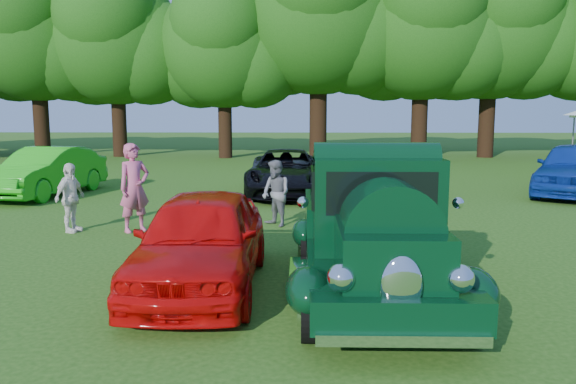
{
  "coord_description": "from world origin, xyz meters",
  "views": [
    {
      "loc": [
        -0.47,
        -8.79,
        2.69
      ],
      "look_at": [
        -0.7,
        2.11,
        1.1
      ],
      "focal_mm": 35.0,
      "sensor_mm": 36.0,
      "label": 1
    }
  ],
  "objects_px": {
    "back_car_orange": "(382,172)",
    "spectator_grey": "(276,193)",
    "spectator_pink": "(134,188)",
    "back_car_blue": "(574,169)",
    "spectator_white": "(70,198)",
    "red_convertible": "(201,240)",
    "hero_pickup": "(372,235)",
    "back_car_lime": "(47,172)",
    "back_car_black": "(286,172)"
  },
  "relations": [
    {
      "from": "spectator_pink",
      "to": "back_car_blue",
      "type": "bearing_deg",
      "value": -18.92
    },
    {
      "from": "spectator_pink",
      "to": "spectator_white",
      "type": "xyz_separation_m",
      "value": [
        -1.41,
        -0.1,
        -0.22
      ]
    },
    {
      "from": "back_car_blue",
      "to": "spectator_grey",
      "type": "height_order",
      "value": "back_car_blue"
    },
    {
      "from": "spectator_white",
      "to": "back_car_black",
      "type": "bearing_deg",
      "value": -22.81
    },
    {
      "from": "hero_pickup",
      "to": "red_convertible",
      "type": "relative_size",
      "value": 1.2
    },
    {
      "from": "spectator_white",
      "to": "spectator_pink",
      "type": "bearing_deg",
      "value": -70.05
    },
    {
      "from": "spectator_pink",
      "to": "spectator_white",
      "type": "relative_size",
      "value": 1.28
    },
    {
      "from": "back_car_lime",
      "to": "spectator_grey",
      "type": "relative_size",
      "value": 3.01
    },
    {
      "from": "hero_pickup",
      "to": "back_car_orange",
      "type": "xyz_separation_m",
      "value": [
        1.61,
        10.1,
        -0.2
      ]
    },
    {
      "from": "back_car_orange",
      "to": "hero_pickup",
      "type": "bearing_deg",
      "value": -115.09
    },
    {
      "from": "back_car_orange",
      "to": "spectator_grey",
      "type": "relative_size",
      "value": 3.09
    },
    {
      "from": "back_car_orange",
      "to": "spectator_pink",
      "type": "xyz_separation_m",
      "value": [
        -6.34,
        -5.89,
        0.29
      ]
    },
    {
      "from": "back_car_orange",
      "to": "spectator_grey",
      "type": "distance_m",
      "value": 6.15
    },
    {
      "from": "spectator_grey",
      "to": "back_car_orange",
      "type": "bearing_deg",
      "value": 108.69
    },
    {
      "from": "back_car_lime",
      "to": "spectator_grey",
      "type": "bearing_deg",
      "value": -21.53
    },
    {
      "from": "back_car_black",
      "to": "spectator_pink",
      "type": "relative_size",
      "value": 2.61
    },
    {
      "from": "red_convertible",
      "to": "back_car_blue",
      "type": "distance_m",
      "value": 14.03
    },
    {
      "from": "back_car_black",
      "to": "back_car_orange",
      "type": "relative_size",
      "value": 1.08
    },
    {
      "from": "back_car_lime",
      "to": "hero_pickup",
      "type": "bearing_deg",
      "value": -36.26
    },
    {
      "from": "back_car_lime",
      "to": "back_car_blue",
      "type": "xyz_separation_m",
      "value": [
        16.71,
        0.49,
        0.08
      ]
    },
    {
      "from": "red_convertible",
      "to": "spectator_pink",
      "type": "distance_m",
      "value": 4.53
    },
    {
      "from": "back_car_black",
      "to": "spectator_white",
      "type": "bearing_deg",
      "value": -128.9
    },
    {
      "from": "hero_pickup",
      "to": "red_convertible",
      "type": "xyz_separation_m",
      "value": [
        -2.55,
        0.24,
        -0.15
      ]
    },
    {
      "from": "back_car_lime",
      "to": "back_car_blue",
      "type": "bearing_deg",
      "value": 11.44
    },
    {
      "from": "back_car_blue",
      "to": "back_car_lime",
      "type": "bearing_deg",
      "value": -146.47
    },
    {
      "from": "back_car_lime",
      "to": "back_car_black",
      "type": "distance_m",
      "value": 7.56
    },
    {
      "from": "back_car_blue",
      "to": "spectator_white",
      "type": "distance_m",
      "value": 14.96
    },
    {
      "from": "red_convertible",
      "to": "spectator_white",
      "type": "height_order",
      "value": "spectator_white"
    },
    {
      "from": "spectator_grey",
      "to": "spectator_white",
      "type": "height_order",
      "value": "spectator_grey"
    },
    {
      "from": "back_car_black",
      "to": "spectator_pink",
      "type": "height_order",
      "value": "spectator_pink"
    },
    {
      "from": "hero_pickup",
      "to": "back_car_blue",
      "type": "bearing_deg",
      "value": 52.19
    },
    {
      "from": "back_car_blue",
      "to": "back_car_black",
      "type": "bearing_deg",
      "value": -148.32
    },
    {
      "from": "spectator_white",
      "to": "back_car_lime",
      "type": "bearing_deg",
      "value": 44.7
    },
    {
      "from": "spectator_pink",
      "to": "spectator_grey",
      "type": "bearing_deg",
      "value": -31.61
    },
    {
      "from": "spectator_pink",
      "to": "spectator_grey",
      "type": "distance_m",
      "value": 3.19
    },
    {
      "from": "red_convertible",
      "to": "back_car_black",
      "type": "height_order",
      "value": "red_convertible"
    },
    {
      "from": "back_car_blue",
      "to": "spectator_grey",
      "type": "xyz_separation_m",
      "value": [
        -9.27,
        -5.01,
        -0.08
      ]
    },
    {
      "from": "spectator_white",
      "to": "hero_pickup",
      "type": "bearing_deg",
      "value": -107.89
    },
    {
      "from": "back_car_black",
      "to": "spectator_pink",
      "type": "xyz_separation_m",
      "value": [
        -3.22,
        -5.7,
        0.27
      ]
    },
    {
      "from": "red_convertible",
      "to": "spectator_pink",
      "type": "xyz_separation_m",
      "value": [
        -2.18,
        3.96,
        0.24
      ]
    },
    {
      "from": "back_car_orange",
      "to": "back_car_blue",
      "type": "height_order",
      "value": "back_car_blue"
    },
    {
      "from": "back_car_blue",
      "to": "spectator_white",
      "type": "xyz_separation_m",
      "value": [
        -13.8,
        -5.77,
        -0.08
      ]
    },
    {
      "from": "hero_pickup",
      "to": "back_car_lime",
      "type": "distance_m",
      "value": 13.04
    },
    {
      "from": "back_car_lime",
      "to": "back_car_orange",
      "type": "xyz_separation_m",
      "value": [
        10.66,
        0.72,
        -0.07
      ]
    },
    {
      "from": "hero_pickup",
      "to": "back_car_lime",
      "type": "bearing_deg",
      "value": 133.99
    },
    {
      "from": "back_car_orange",
      "to": "spectator_pink",
      "type": "relative_size",
      "value": 2.42
    },
    {
      "from": "back_car_lime",
      "to": "back_car_orange",
      "type": "relative_size",
      "value": 0.98
    },
    {
      "from": "back_car_blue",
      "to": "hero_pickup",
      "type": "bearing_deg",
      "value": -95.97
    },
    {
      "from": "red_convertible",
      "to": "spectator_white",
      "type": "relative_size",
      "value": 2.82
    },
    {
      "from": "hero_pickup",
      "to": "spectator_white",
      "type": "xyz_separation_m",
      "value": [
        -6.14,
        4.1,
        -0.12
      ]
    }
  ]
}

